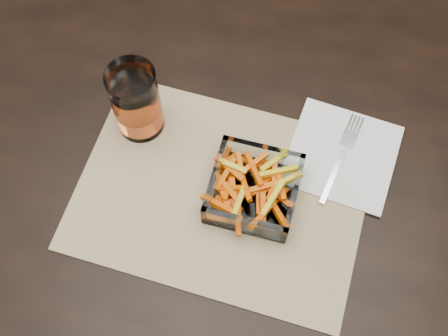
{
  "coord_description": "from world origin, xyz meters",
  "views": [
    {
      "loc": [
        0.01,
        -0.42,
        1.57
      ],
      "look_at": [
        -0.05,
        -0.05,
        0.78
      ],
      "focal_mm": 45.0,
      "sensor_mm": 36.0,
      "label": 1
    }
  ],
  "objects": [
    {
      "name": "tumbler",
      "position": [
        -0.2,
        0.03,
        0.82
      ],
      "size": [
        0.08,
        0.08,
        0.14
      ],
      "color": "white",
      "rests_on": "placemat"
    },
    {
      "name": "fork",
      "position": [
        0.14,
        0.02,
        0.76
      ],
      "size": [
        0.06,
        0.17,
        0.0
      ],
      "rotation": [
        0.0,
        0.0,
        -0.29
      ],
      "color": "silver",
      "rests_on": "napkin"
    },
    {
      "name": "dining_table",
      "position": [
        0.0,
        0.0,
        0.66
      ],
      "size": [
        1.6,
        0.9,
        0.75
      ],
      "color": "black",
      "rests_on": "ground"
    },
    {
      "name": "napkin",
      "position": [
        0.14,
        0.02,
        0.76
      ],
      "size": [
        0.2,
        0.2,
        0.0
      ],
      "primitive_type": "cube",
      "rotation": [
        0.0,
        0.0,
        -0.21
      ],
      "color": "white",
      "rests_on": "placemat"
    },
    {
      "name": "placemat",
      "position": [
        -0.05,
        -0.08,
        0.75
      ],
      "size": [
        0.49,
        0.39,
        0.0
      ],
      "primitive_type": "cube",
      "rotation": [
        0.0,
        0.0,
        -0.14
      ],
      "color": "tan",
      "rests_on": "dining_table"
    },
    {
      "name": "glass_bowl",
      "position": [
        0.0,
        -0.07,
        0.77
      ],
      "size": [
        0.15,
        0.15,
        0.05
      ],
      "rotation": [
        0.0,
        0.0,
        -0.11
      ],
      "color": "white",
      "rests_on": "placemat"
    }
  ]
}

